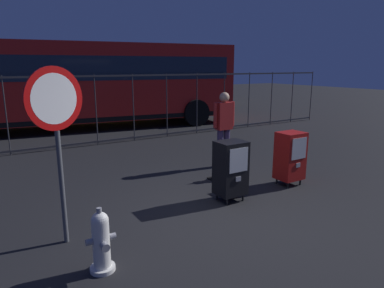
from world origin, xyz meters
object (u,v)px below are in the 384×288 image
pedestrian (224,125)px  fire_hydrant (101,242)px  newspaper_box_primary (290,156)px  bus_far (112,76)px  newspaper_box_secondary (231,168)px  stop_sign (56,120)px  bus_near (89,81)px  traffic_cone (220,167)px

pedestrian → fire_hydrant: bearing=-144.1°
newspaper_box_primary → bus_far: bearing=85.3°
pedestrian → bus_far: 11.57m
newspaper_box_secondary → stop_sign: (-2.68, -0.03, 1.03)m
newspaper_box_secondary → bus_near: bearing=90.0°
bus_far → bus_near: bearing=-124.2°
pedestrian → traffic_cone: 1.19m
newspaper_box_primary → pedestrian: 1.73m
newspaper_box_secondary → traffic_cone: newspaper_box_secondary is taller
newspaper_box_secondary → pedestrian: (1.12, 1.70, 0.38)m
newspaper_box_secondary → bus_far: 13.45m
newspaper_box_primary → stop_sign: size_ratio=0.46×
newspaper_box_primary → newspaper_box_secondary: same height
newspaper_box_primary → traffic_cone: 1.37m
newspaper_box_secondary → pedestrian: pedestrian is taller
fire_hydrant → bus_near: (2.47, 9.22, 1.36)m
newspaper_box_primary → bus_near: bus_near is taller
pedestrian → bus_far: (1.40, 11.46, 0.76)m
pedestrian → bus_far: bus_far is taller
fire_hydrant → newspaper_box_secondary: newspaper_box_secondary is taller
stop_sign → pedestrian: size_ratio=1.34×
pedestrian → bus_far: size_ratio=0.16×
fire_hydrant → pedestrian: size_ratio=0.45×
traffic_cone → pedestrian: bearing=49.1°
stop_sign → newspaper_box_primary: bearing=1.0°
stop_sign → pedestrian: bearing=24.5°
fire_hydrant → stop_sign: size_ratio=0.33×
traffic_cone → newspaper_box_secondary: bearing=-116.4°
newspaper_box_primary → pedestrian: pedestrian is taller
pedestrian → traffic_cone: bearing=-130.9°
traffic_cone → bus_near: bus_near is taller
stop_sign → bus_far: bearing=68.5°
bus_near → bus_far: size_ratio=1.00×
fire_hydrant → newspaper_box_primary: 4.04m
newspaper_box_secondary → bus_near: size_ratio=0.09×
newspaper_box_secondary → bus_near: bus_near is taller
newspaper_box_secondary → fire_hydrant: bearing=-160.1°
newspaper_box_primary → newspaper_box_secondary: size_ratio=1.00×
newspaper_box_primary → newspaper_box_secondary: 1.45m
traffic_cone → stop_sign: bearing=-162.5°
newspaper_box_secondary → traffic_cone: size_ratio=1.92×
newspaper_box_primary → bus_far: 13.21m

